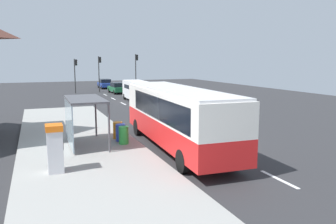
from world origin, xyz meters
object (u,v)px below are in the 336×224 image
at_px(white_van, 136,89).
at_px(traffic_light_near_side, 136,67).
at_px(recycling_bin_orange, 118,130).
at_px(traffic_light_far_side, 75,70).
at_px(traffic_light_median, 99,68).
at_px(recycling_bin_blue, 121,133).
at_px(bus_shelter, 79,109).
at_px(recycling_bin_green, 124,135).
at_px(sedan_near, 118,88).
at_px(ticket_machine, 55,148).
at_px(bus, 176,114).
at_px(sedan_far, 105,84).

bearing_deg(white_van, traffic_light_near_side, 73.48).
bearing_deg(recycling_bin_orange, traffic_light_far_side, 87.91).
bearing_deg(traffic_light_median, white_van, -81.93).
bearing_deg(recycling_bin_blue, traffic_light_median, 81.75).
bearing_deg(traffic_light_near_side, bus_shelter, -111.47).
distance_m(recycling_bin_green, bus_shelter, 2.69).
xyz_separation_m(white_van, sedan_near, (0.10, 9.65, -0.55)).
bearing_deg(recycling_bin_green, ticket_machine, -136.35).
xyz_separation_m(white_van, recycling_bin_orange, (-6.40, -18.28, -0.69)).
distance_m(bus, traffic_light_median, 33.85).
xyz_separation_m(bus, white_van, (3.91, 21.04, -0.50)).
bearing_deg(traffic_light_near_side, traffic_light_median, 162.57).
distance_m(sedan_near, ticket_machine, 34.39).
bearing_deg(recycling_bin_blue, traffic_light_far_side, 87.96).
xyz_separation_m(bus, traffic_light_median, (2.11, 33.75, 1.58)).
bearing_deg(bus, traffic_light_far_side, 92.41).
bearing_deg(white_van, sedan_near, 89.39).
bearing_deg(traffic_light_far_side, traffic_light_near_side, -5.32).
xyz_separation_m(ticket_machine, recycling_bin_orange, (3.68, 4.91, -0.52)).
relative_size(sedan_far, ticket_machine, 2.27).
height_order(bus, traffic_light_far_side, traffic_light_far_side).
bearing_deg(ticket_machine, recycling_bin_orange, 53.16).
distance_m(sedan_far, ticket_machine, 43.11).
height_order(ticket_machine, recycling_bin_blue, ticket_machine).
xyz_separation_m(sedan_near, sedan_far, (-0.00, 9.04, 0.00)).
xyz_separation_m(traffic_light_near_side, traffic_light_median, (-5.10, 1.60, -0.19)).
distance_m(bus, sedan_far, 39.95).
height_order(sedan_far, recycling_bin_green, sedan_far).
xyz_separation_m(recycling_bin_orange, traffic_light_median, (4.60, 30.99, 2.77)).
distance_m(bus, traffic_light_far_side, 33.01).
relative_size(recycling_bin_green, bus_shelter, 0.24).
relative_size(sedan_near, traffic_light_far_side, 0.93).
bearing_deg(traffic_light_far_side, recycling_bin_blue, -92.04).
distance_m(sedan_near, traffic_light_far_side, 6.33).
bearing_deg(traffic_light_median, bus_shelter, -102.06).
height_order(white_van, traffic_light_far_side, traffic_light_far_side).
height_order(bus, traffic_light_median, traffic_light_median).
bearing_deg(recycling_bin_orange, bus_shelter, -158.43).
xyz_separation_m(ticket_machine, recycling_bin_green, (3.68, 3.51, -0.52)).
xyz_separation_m(sedan_near, recycling_bin_blue, (-6.50, -28.64, -0.14)).
height_order(recycling_bin_green, traffic_light_median, traffic_light_median).
bearing_deg(ticket_machine, sedan_near, 72.78).
relative_size(white_van, traffic_light_far_side, 1.10).
xyz_separation_m(white_van, traffic_light_near_side, (3.29, 11.11, 2.27)).
height_order(recycling_bin_blue, traffic_light_median, traffic_light_median).
bearing_deg(bus, recycling_bin_blue, 140.42).
distance_m(recycling_bin_orange, bus_shelter, 2.78).
bearing_deg(traffic_light_median, recycling_bin_orange, -98.44).
height_order(sedan_far, bus_shelter, bus_shelter).
bearing_deg(bus_shelter, bus, -21.82).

